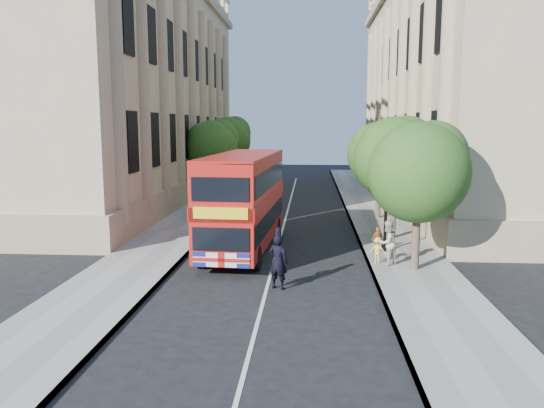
% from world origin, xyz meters
% --- Properties ---
extents(ground, '(120.00, 120.00, 0.00)m').
position_xyz_m(ground, '(0.00, 0.00, 0.00)').
color(ground, black).
rests_on(ground, ground).
extents(pavement_right, '(3.50, 80.00, 0.12)m').
position_xyz_m(pavement_right, '(5.75, 10.00, 0.06)').
color(pavement_right, gray).
rests_on(pavement_right, ground).
extents(pavement_left, '(3.50, 80.00, 0.12)m').
position_xyz_m(pavement_left, '(-5.75, 10.00, 0.06)').
color(pavement_left, gray).
rests_on(pavement_left, ground).
extents(building_right, '(12.00, 38.00, 18.00)m').
position_xyz_m(building_right, '(13.80, 24.00, 9.00)').
color(building_right, tan).
rests_on(building_right, ground).
extents(building_left, '(12.00, 38.00, 18.00)m').
position_xyz_m(building_left, '(-13.80, 24.00, 9.00)').
color(building_left, tan).
rests_on(building_left, ground).
extents(tree_right_near, '(4.00, 4.00, 6.08)m').
position_xyz_m(tree_right_near, '(5.84, 3.03, 4.25)').
color(tree_right_near, '#473828').
rests_on(tree_right_near, ground).
extents(tree_right_mid, '(4.20, 4.20, 6.37)m').
position_xyz_m(tree_right_mid, '(5.84, 9.03, 4.45)').
color(tree_right_mid, '#473828').
rests_on(tree_right_mid, ground).
extents(tree_right_far, '(4.00, 4.00, 6.15)m').
position_xyz_m(tree_right_far, '(5.84, 15.03, 4.31)').
color(tree_right_far, '#473828').
rests_on(tree_right_far, ground).
extents(tree_left_far, '(4.00, 4.00, 6.30)m').
position_xyz_m(tree_left_far, '(-5.96, 22.03, 4.44)').
color(tree_left_far, '#473828').
rests_on(tree_left_far, ground).
extents(tree_left_back, '(4.20, 4.20, 6.65)m').
position_xyz_m(tree_left_back, '(-5.96, 30.03, 4.71)').
color(tree_left_back, '#473828').
rests_on(tree_left_back, ground).
extents(lamp_post, '(0.32, 0.32, 5.16)m').
position_xyz_m(lamp_post, '(5.00, 6.00, 2.51)').
color(lamp_post, black).
rests_on(lamp_post, pavement_right).
extents(double_decker_bus, '(3.13, 9.78, 4.46)m').
position_xyz_m(double_decker_bus, '(-1.55, 6.20, 2.46)').
color(double_decker_bus, '#A7110B').
rests_on(double_decker_bus, ground).
extents(box_van, '(2.21, 5.11, 2.89)m').
position_xyz_m(box_van, '(-2.90, 16.32, 1.41)').
color(box_van, black).
rests_on(box_van, ground).
extents(police_constable, '(0.86, 0.71, 2.01)m').
position_xyz_m(police_constable, '(0.41, 0.37, 1.01)').
color(police_constable, black).
rests_on(police_constable, ground).
extents(woman_pedestrian, '(1.15, 1.13, 1.87)m').
position_xyz_m(woman_pedestrian, '(4.76, 3.56, 1.06)').
color(woman_pedestrian, beige).
rests_on(woman_pedestrian, pavement_right).
extents(child_a, '(0.69, 0.56, 1.09)m').
position_xyz_m(child_a, '(4.68, 6.09, 0.67)').
color(child_a, orange).
rests_on(child_a, pavement_right).
extents(child_b, '(0.79, 0.57, 1.10)m').
position_xyz_m(child_b, '(4.40, 3.82, 0.67)').
color(child_b, '#DBC44A').
rests_on(child_b, pavement_right).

